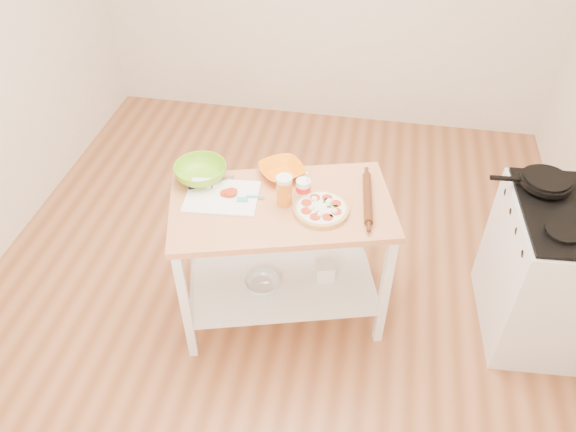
# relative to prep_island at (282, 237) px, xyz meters

# --- Properties ---
(room_shell) EXTENTS (4.04, 4.54, 2.74)m
(room_shell) POSITION_rel_prep_island_xyz_m (-0.08, 0.18, 0.70)
(room_shell) COLOR #AA683E
(room_shell) RESTS_ON ground
(prep_island) EXTENTS (1.36, 0.98, 0.90)m
(prep_island) POSITION_rel_prep_island_xyz_m (0.00, 0.00, 0.00)
(prep_island) COLOR tan
(prep_island) RESTS_ON ground
(gas_stove) EXTENTS (0.71, 0.81, 1.11)m
(gas_stove) POSITION_rel_prep_island_xyz_m (1.59, 0.18, -0.18)
(gas_stove) COLOR white
(gas_stove) RESTS_ON ground
(skillet) EXTENTS (0.45, 0.28, 0.03)m
(skillet) POSITION_rel_prep_island_xyz_m (1.42, 0.37, 0.32)
(skillet) COLOR black
(skillet) RESTS_ON gas_stove
(pizza) EXTENTS (0.30, 0.30, 0.05)m
(pizza) POSITION_rel_prep_island_xyz_m (0.22, -0.02, 0.27)
(pizza) COLOR #DFAE5F
(pizza) RESTS_ON prep_island
(cutting_board) EXTENTS (0.42, 0.33, 0.04)m
(cutting_board) POSITION_rel_prep_island_xyz_m (-0.34, 0.00, 0.26)
(cutting_board) COLOR white
(cutting_board) RESTS_ON prep_island
(spatula) EXTENTS (0.15, 0.08, 0.01)m
(spatula) POSITION_rel_prep_island_xyz_m (-0.18, -0.00, 0.26)
(spatula) COLOR #3AB798
(spatula) RESTS_ON cutting_board
(knife) EXTENTS (0.24, 0.17, 0.01)m
(knife) POSITION_rel_prep_island_xyz_m (-0.45, 0.08, 0.27)
(knife) COLOR silver
(knife) RESTS_ON cutting_board
(orange_bowl) EXTENTS (0.35, 0.35, 0.06)m
(orange_bowl) POSITION_rel_prep_island_xyz_m (-0.05, 0.26, 0.28)
(orange_bowl) COLOR orange
(orange_bowl) RESTS_ON prep_island
(green_bowl) EXTENTS (0.39, 0.39, 0.09)m
(green_bowl) POSITION_rel_prep_island_xyz_m (-0.50, 0.14, 0.30)
(green_bowl) COLOR #76BE1C
(green_bowl) RESTS_ON prep_island
(beer_pint) EXTENTS (0.09, 0.09, 0.18)m
(beer_pint) POSITION_rel_prep_island_xyz_m (0.01, 0.01, 0.34)
(beer_pint) COLOR orange
(beer_pint) RESTS_ON prep_island
(yogurt_tub) EXTENTS (0.08, 0.08, 0.18)m
(yogurt_tub) POSITION_rel_prep_island_xyz_m (0.11, 0.10, 0.30)
(yogurt_tub) COLOR white
(yogurt_tub) RESTS_ON prep_island
(rolling_pin) EXTENTS (0.09, 0.41, 0.05)m
(rolling_pin) POSITION_rel_prep_island_xyz_m (0.46, 0.11, 0.27)
(rolling_pin) COLOR #562A13
(rolling_pin) RESTS_ON prep_island
(shelf_glass_bowl) EXTENTS (0.26, 0.26, 0.07)m
(shelf_glass_bowl) POSITION_rel_prep_island_xyz_m (-0.11, -0.07, -0.36)
(shelf_glass_bowl) COLOR silver
(shelf_glass_bowl) RESTS_ON prep_island
(shelf_bin) EXTENTS (0.14, 0.14, 0.11)m
(shelf_bin) POSITION_rel_prep_island_xyz_m (0.25, 0.09, -0.33)
(shelf_bin) COLOR white
(shelf_bin) RESTS_ON prep_island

